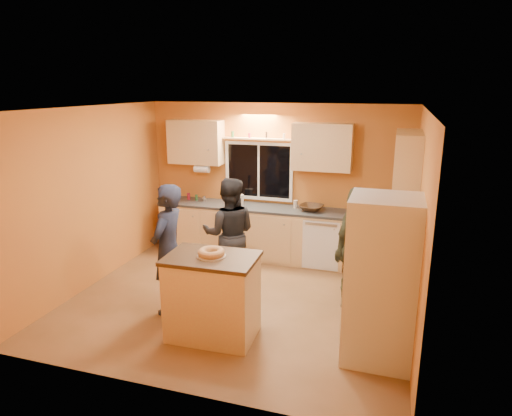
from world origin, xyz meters
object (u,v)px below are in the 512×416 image
at_px(island, 212,296).
at_px(person_left, 168,249).
at_px(person_right, 354,248).
at_px(person_center, 229,234).
at_px(refrigerator, 381,280).

height_order(island, person_left, person_left).
relative_size(person_left, person_right, 1.04).
height_order(person_center, person_right, person_right).
distance_m(refrigerator, person_left, 2.66).
bearing_deg(person_center, person_right, 162.45).
bearing_deg(person_left, refrigerator, 83.53).
bearing_deg(person_right, person_left, 129.07).
bearing_deg(refrigerator, person_right, 108.88).
bearing_deg(island, person_left, 149.89).
bearing_deg(person_left, person_right, 110.45).
bearing_deg(person_right, refrigerator, -142.65).
xyz_separation_m(island, person_left, (-0.78, 0.42, 0.34)).
bearing_deg(person_left, person_center, 151.98).
bearing_deg(person_center, island, 87.11).
distance_m(person_center, person_right, 1.77).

